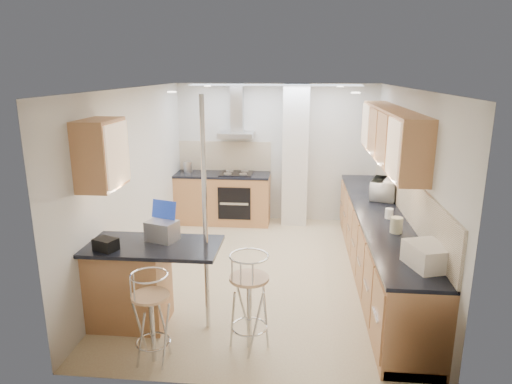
# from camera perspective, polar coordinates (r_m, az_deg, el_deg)

# --- Properties ---
(ground) EXTENTS (4.80, 4.80, 0.00)m
(ground) POSITION_cam_1_polar(r_m,az_deg,el_deg) (6.45, 1.28, -9.97)
(ground) COLOR tan
(ground) RESTS_ON ground
(room_shell) EXTENTS (3.64, 4.84, 2.51)m
(room_shell) POSITION_cam_1_polar(r_m,az_deg,el_deg) (6.32, 4.56, 4.18)
(room_shell) COLOR silver
(room_shell) RESTS_ON ground
(right_counter) EXTENTS (0.63, 4.40, 0.92)m
(right_counter) POSITION_cam_1_polar(r_m,az_deg,el_deg) (6.35, 15.02, -6.41)
(right_counter) COLOR #C07E4C
(right_counter) RESTS_ON ground
(back_counter) EXTENTS (1.70, 0.63, 0.92)m
(back_counter) POSITION_cam_1_polar(r_m,az_deg,el_deg) (8.36, -4.14, -0.74)
(back_counter) COLOR #C07E4C
(back_counter) RESTS_ON ground
(peninsula) EXTENTS (1.47, 0.72, 0.94)m
(peninsula) POSITION_cam_1_polar(r_m,az_deg,el_deg) (5.16, -12.74, -11.21)
(peninsula) COLOR #C07E4C
(peninsula) RESTS_ON ground
(microwave) EXTENTS (0.50, 0.61, 0.29)m
(microwave) POSITION_cam_1_polar(r_m,az_deg,el_deg) (6.82, 15.80, 0.35)
(microwave) COLOR white
(microwave) RESTS_ON right_counter
(laptop) EXTENTS (0.37, 0.32, 0.21)m
(laptop) POSITION_cam_1_polar(r_m,az_deg,el_deg) (5.03, -11.66, -4.75)
(laptop) COLOR #A8ABB0
(laptop) RESTS_ON peninsula
(bag) EXTENTS (0.27, 0.24, 0.12)m
(bag) POSITION_cam_1_polar(r_m,az_deg,el_deg) (4.92, -18.27, -6.24)
(bag) COLOR black
(bag) RESTS_ON peninsula
(bar_stool_near) EXTENTS (0.49, 0.49, 0.92)m
(bar_stool_near) POSITION_cam_1_polar(r_m,az_deg,el_deg) (4.57, -12.91, -15.10)
(bar_stool_near) COLOR tan
(bar_stool_near) RESTS_ON ground
(bar_stool_end) EXTENTS (0.52, 0.52, 1.01)m
(bar_stool_end) POSITION_cam_1_polar(r_m,az_deg,el_deg) (4.64, -0.86, -13.54)
(bar_stool_end) COLOR tan
(bar_stool_end) RESTS_ON ground
(jar_a) EXTENTS (0.12, 0.12, 0.19)m
(jar_a) POSITION_cam_1_polar(r_m,az_deg,el_deg) (6.93, 15.25, 0.20)
(jar_a) COLOR white
(jar_a) RESTS_ON right_counter
(jar_b) EXTENTS (0.12, 0.12, 0.13)m
(jar_b) POSITION_cam_1_polar(r_m,az_deg,el_deg) (7.06, 15.18, 0.23)
(jar_b) COLOR white
(jar_b) RESTS_ON right_counter
(jar_c) EXTENTS (0.18, 0.18, 0.18)m
(jar_c) POSITION_cam_1_polar(r_m,az_deg,el_deg) (5.46, 17.14, -3.97)
(jar_c) COLOR beige
(jar_c) RESTS_ON right_counter
(jar_d) EXTENTS (0.13, 0.13, 0.13)m
(jar_d) POSITION_cam_1_polar(r_m,az_deg,el_deg) (5.96, 16.30, -2.60)
(jar_d) COLOR white
(jar_d) RESTS_ON right_counter
(bread_bin) EXTENTS (0.45, 0.50, 0.22)m
(bread_bin) POSITION_cam_1_polar(r_m,az_deg,el_deg) (4.62, 20.70, -7.47)
(bread_bin) COLOR white
(bread_bin) RESTS_ON right_counter
(kettle) EXTENTS (0.16, 0.16, 0.20)m
(kettle) POSITION_cam_1_polar(r_m,az_deg,el_deg) (8.40, -8.50, 3.13)
(kettle) COLOR #B8BCBD
(kettle) RESTS_ON back_counter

